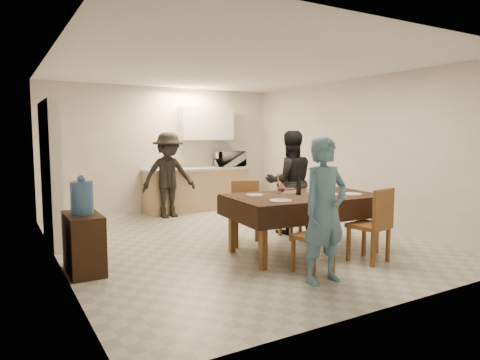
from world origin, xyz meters
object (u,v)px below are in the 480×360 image
object	(u,v)px
savoury_tart	(329,196)
person_kitchen	(169,175)
person_near	(325,210)
water_pitcher	(326,186)
microwave	(230,159)
wine_bottle	(299,185)
person_far	(290,182)
console	(84,243)
dining_table	(304,198)
water_jug	(82,198)

from	to	relation	value
savoury_tart	person_kitchen	bearing A→B (deg)	101.85
person_near	water_pitcher	bearing A→B (deg)	46.59
person_kitchen	person_near	bearing A→B (deg)	-88.32
person_kitchen	savoury_tart	bearing A→B (deg)	-78.15
microwave	person_near	bearing A→B (deg)	72.83
wine_bottle	person_near	world-z (taller)	person_near
person_far	microwave	bearing A→B (deg)	-78.92
wine_bottle	water_pitcher	size ratio (longest dim) A/B	1.36
console	microwave	distance (m)	4.92
dining_table	person_kitchen	bearing A→B (deg)	105.81
microwave	water_pitcher	bearing A→B (deg)	81.21
dining_table	wine_bottle	size ratio (longest dim) A/B	7.51
water_jug	person_kitchen	xyz separation A→B (m)	(2.08, 2.71, -0.05)
dining_table	person_far	xyz separation A→B (m)	(0.55, 1.05, 0.08)
water_jug	microwave	bearing A→B (deg)	40.52
water_jug	person_far	size ratio (longest dim) A/B	0.23
microwave	person_near	distance (m)	5.06
person_far	wine_bottle	bearing A→B (deg)	78.29
water_jug	microwave	xyz separation A→B (m)	(3.70, 3.16, 0.19)
person_near	person_kitchen	size ratio (longest dim) A/B	0.96
wine_bottle	savoury_tart	size ratio (longest dim) A/B	0.68
dining_table	wine_bottle	world-z (taller)	wine_bottle
wine_bottle	water_jug	bearing A→B (deg)	168.18
console	dining_table	bearing A→B (deg)	-12.60
console	savoury_tart	bearing A→B (deg)	-19.22
person_near	person_kitchen	xyz separation A→B (m)	(-0.13, 4.38, 0.04)
dining_table	microwave	bearing A→B (deg)	80.30
person_far	person_kitchen	world-z (taller)	person_far
dining_table	savoury_tart	distance (m)	0.40
water_pitcher	savoury_tart	bearing A→B (deg)	-127.15
dining_table	console	xyz separation A→B (m)	(-2.76, 0.62, -0.41)
water_pitcher	person_kitchen	size ratio (longest dim) A/B	0.13
microwave	wine_bottle	bearing A→B (deg)	75.11
person_kitchen	dining_table	bearing A→B (deg)	-78.49
savoury_tart	microwave	distance (m)	4.25
dining_table	savoury_tart	xyz separation A→B (m)	(0.10, -0.38, 0.06)
console	person_near	xyz separation A→B (m)	(2.21, -1.67, 0.45)
dining_table	console	world-z (taller)	dining_table
dining_table	console	bearing A→B (deg)	171.69
wine_bottle	person_near	distance (m)	1.22
person_near	person_far	xyz separation A→B (m)	(1.10, 2.10, 0.04)
wine_bottle	person_near	xyz separation A→B (m)	(-0.50, -1.10, -0.14)
water_jug	person_far	xyz separation A→B (m)	(3.31, 0.43, -0.05)
person_near	person_kitchen	bearing A→B (deg)	90.25
microwave	person_kitchen	size ratio (longest dim) A/B	0.36
water_pitcher	microwave	size ratio (longest dim) A/B	0.34
water_jug	water_pitcher	xyz separation A→B (m)	(3.11, -0.67, 0.02)
wine_bottle	savoury_tart	distance (m)	0.47
console	wine_bottle	world-z (taller)	wine_bottle
savoury_tart	person_far	xyz separation A→B (m)	(0.45, 1.43, 0.02)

